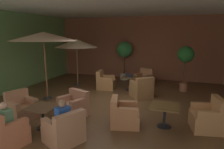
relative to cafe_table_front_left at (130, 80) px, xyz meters
name	(u,v)px	position (x,y,z in m)	size (l,w,h in m)	color
ground_plane	(108,105)	(-0.29, -2.20, -0.51)	(9.59, 9.98, 0.02)	brown
wall_back_brick	(136,48)	(-0.29, 2.75, 1.29)	(9.59, 0.08, 3.57)	brown
wall_left_accent	(4,53)	(-5.05, -2.20, 1.29)	(0.08, 9.98, 3.57)	#689252
ceiling_slab	(107,4)	(-0.29, -2.20, 3.11)	(9.59, 9.98, 0.06)	silver
cafe_table_front_left	(130,80)	(0.00, 0.00, 0.00)	(0.77, 0.77, 0.63)	black
armchair_front_left_north	(144,80)	(0.50, 1.06, -0.18)	(0.97, 0.95, 0.86)	#AD714A
armchair_front_left_east	(105,82)	(-1.17, -0.15, -0.18)	(0.88, 0.85, 0.88)	#B07745
armchair_front_left_south	(142,90)	(0.74, -0.91, -0.17)	(1.08, 1.09, 0.89)	#A57346
cafe_table_front_right	(165,110)	(1.85, -3.42, 0.01)	(0.81, 0.81, 0.63)	black
armchair_front_right_north	(124,115)	(0.74, -3.70, -0.19)	(0.95, 0.90, 0.81)	#A96B43
armchair_front_right_east	(208,118)	(2.98, -3.22, -0.16)	(0.88, 0.92, 0.91)	#B37949
cafe_table_mid_center	(42,111)	(-1.35, -4.58, 0.01)	(0.81, 0.81, 0.63)	black
armchair_mid_center_north	(73,107)	(-0.97, -3.56, -0.19)	(1.01, 0.98, 0.82)	#AC7156
armchair_mid_center_east	(21,109)	(-2.39, -4.25, -0.18)	(0.90, 0.91, 0.87)	#A77050
armchair_mid_center_south	(5,133)	(-1.60, -5.64, -0.17)	(0.93, 0.92, 0.90)	#B36645
armchair_mid_center_west	(64,131)	(-0.36, -5.06, -0.19)	(1.04, 1.05, 0.83)	#A67152
patio_umbrella_tall_red	(76,43)	(-2.77, 0.08, 1.64)	(2.12, 2.12, 2.36)	#2D2D2D
patio_umbrella_center_beige	(44,37)	(-2.83, -2.37, 2.00)	(2.57, 2.57, 2.67)	#2D2D2D
potted_tree_left_corner	(124,52)	(-0.84, 2.11, 1.08)	(0.89, 0.89, 2.18)	silver
potted_tree_mid_left	(186,58)	(2.40, 0.65, 1.03)	(0.74, 0.74, 2.07)	#A86248
patron_blue_shirt	(63,114)	(-0.40, -5.04, 0.21)	(0.33, 0.38, 0.67)	#254C9F
patron_by_window	(5,117)	(-1.59, -5.60, 0.22)	(0.41, 0.29, 0.63)	#567C56
iced_drink_cup	(128,76)	(-0.05, -0.07, 0.19)	(0.08, 0.08, 0.11)	white
open_laptop	(129,76)	(0.00, -0.13, 0.19)	(0.35, 0.28, 0.20)	#9EA0A5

